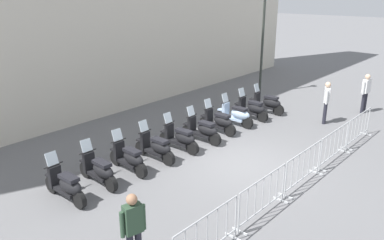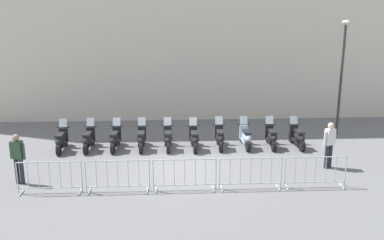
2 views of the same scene
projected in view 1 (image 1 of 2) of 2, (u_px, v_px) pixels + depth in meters
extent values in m
plane|color=slate|center=(243.00, 164.00, 12.65)|extent=(120.00, 120.00, 0.00)
cylinder|color=black|center=(52.00, 184.00, 10.88)|extent=(0.21, 0.49, 0.48)
cylinder|color=black|center=(79.00, 200.00, 10.13)|extent=(0.21, 0.49, 0.48)
cube|color=black|center=(65.00, 190.00, 10.49)|extent=(0.40, 0.90, 0.10)
ellipsoid|color=black|center=(70.00, 186.00, 10.24)|extent=(0.48, 0.88, 0.40)
cube|color=black|center=(69.00, 178.00, 10.19)|extent=(0.36, 0.63, 0.10)
cube|color=black|center=(55.00, 176.00, 10.67)|extent=(0.36, 0.19, 0.60)
cylinder|color=black|center=(53.00, 165.00, 10.56)|extent=(0.56, 0.11, 0.04)
cube|color=silver|center=(52.00, 159.00, 10.53)|extent=(0.34, 0.18, 0.35)
cube|color=black|center=(51.00, 176.00, 10.79)|extent=(0.24, 0.35, 0.06)
cylinder|color=black|center=(86.00, 170.00, 11.73)|extent=(0.23, 0.50, 0.48)
cylinder|color=black|center=(111.00, 184.00, 10.93)|extent=(0.23, 0.50, 0.48)
cube|color=black|center=(98.00, 175.00, 11.32)|extent=(0.45, 0.91, 0.10)
ellipsoid|color=black|center=(103.00, 171.00, 11.05)|extent=(0.52, 0.90, 0.40)
cube|color=black|center=(102.00, 163.00, 11.00)|extent=(0.40, 0.64, 0.10)
cube|color=black|center=(89.00, 162.00, 11.51)|extent=(0.36, 0.21, 0.60)
cylinder|color=black|center=(88.00, 152.00, 11.40)|extent=(0.56, 0.15, 0.04)
cube|color=silver|center=(86.00, 145.00, 11.37)|extent=(0.34, 0.20, 0.35)
cube|color=black|center=(85.00, 161.00, 11.64)|extent=(0.26, 0.35, 0.06)
cylinder|color=black|center=(116.00, 158.00, 12.52)|extent=(0.24, 0.50, 0.48)
cylinder|color=black|center=(141.00, 170.00, 11.69)|extent=(0.24, 0.50, 0.48)
cube|color=black|center=(128.00, 163.00, 12.09)|extent=(0.46, 0.91, 0.10)
ellipsoid|color=black|center=(133.00, 158.00, 11.83)|extent=(0.54, 0.90, 0.40)
cube|color=black|center=(132.00, 151.00, 11.77)|extent=(0.41, 0.65, 0.10)
cube|color=black|center=(119.00, 150.00, 12.29)|extent=(0.36, 0.21, 0.60)
cylinder|color=black|center=(118.00, 141.00, 12.18)|extent=(0.55, 0.16, 0.04)
cube|color=silver|center=(117.00, 135.00, 12.15)|extent=(0.34, 0.21, 0.35)
cube|color=black|center=(116.00, 150.00, 12.43)|extent=(0.27, 0.36, 0.06)
cylinder|color=black|center=(142.00, 148.00, 13.26)|extent=(0.21, 0.50, 0.48)
cylinder|color=black|center=(168.00, 158.00, 12.49)|extent=(0.21, 0.50, 0.48)
cube|color=black|center=(155.00, 152.00, 12.86)|extent=(0.41, 0.90, 0.10)
ellipsoid|color=black|center=(160.00, 147.00, 12.61)|extent=(0.49, 0.89, 0.40)
cube|color=black|center=(160.00, 141.00, 12.55)|extent=(0.37, 0.64, 0.10)
cube|color=black|center=(145.00, 141.00, 13.04)|extent=(0.36, 0.19, 0.60)
cylinder|color=black|center=(145.00, 131.00, 12.93)|extent=(0.56, 0.12, 0.04)
cube|color=silver|center=(144.00, 126.00, 12.90)|extent=(0.34, 0.19, 0.35)
cube|color=black|center=(141.00, 140.00, 13.17)|extent=(0.25, 0.35, 0.06)
cylinder|color=black|center=(166.00, 139.00, 14.01)|extent=(0.21, 0.50, 0.48)
cylinder|color=black|center=(192.00, 148.00, 13.25)|extent=(0.21, 0.50, 0.48)
cube|color=black|center=(179.00, 142.00, 13.62)|extent=(0.40, 0.90, 0.10)
ellipsoid|color=black|center=(185.00, 138.00, 13.37)|extent=(0.48, 0.88, 0.40)
cube|color=black|center=(184.00, 131.00, 13.31)|extent=(0.37, 0.63, 0.10)
cube|color=black|center=(169.00, 132.00, 13.79)|extent=(0.36, 0.19, 0.60)
cylinder|color=black|center=(169.00, 123.00, 13.68)|extent=(0.56, 0.12, 0.04)
cube|color=silver|center=(168.00, 118.00, 13.65)|extent=(0.34, 0.19, 0.35)
cube|color=black|center=(165.00, 132.00, 13.92)|extent=(0.24, 0.35, 0.06)
cylinder|color=black|center=(188.00, 131.00, 14.73)|extent=(0.21, 0.49, 0.48)
cylinder|color=black|center=(215.00, 139.00, 13.98)|extent=(0.21, 0.49, 0.48)
cube|color=black|center=(201.00, 134.00, 14.34)|extent=(0.40, 0.90, 0.10)
ellipsoid|color=black|center=(207.00, 130.00, 14.10)|extent=(0.47, 0.88, 0.40)
cube|color=black|center=(207.00, 124.00, 14.04)|extent=(0.36, 0.63, 0.10)
cube|color=black|center=(192.00, 124.00, 14.52)|extent=(0.36, 0.19, 0.60)
cylinder|color=black|center=(192.00, 116.00, 14.41)|extent=(0.56, 0.11, 0.04)
cube|color=silver|center=(191.00, 111.00, 14.38)|extent=(0.34, 0.18, 0.35)
cube|color=black|center=(188.00, 124.00, 14.64)|extent=(0.24, 0.34, 0.06)
cylinder|color=black|center=(205.00, 123.00, 15.61)|extent=(0.23, 0.50, 0.48)
cylinder|color=black|center=(230.00, 130.00, 14.81)|extent=(0.23, 0.50, 0.48)
cube|color=black|center=(217.00, 125.00, 15.19)|extent=(0.45, 0.91, 0.10)
ellipsoid|color=black|center=(223.00, 121.00, 14.93)|extent=(0.52, 0.90, 0.40)
cube|color=black|center=(223.00, 115.00, 14.88)|extent=(0.40, 0.64, 0.10)
cube|color=black|center=(209.00, 116.00, 15.39)|extent=(0.36, 0.21, 0.60)
cylinder|color=black|center=(209.00, 108.00, 15.28)|extent=(0.56, 0.15, 0.04)
cube|color=silver|center=(208.00, 103.00, 15.25)|extent=(0.34, 0.20, 0.35)
cube|color=black|center=(205.00, 116.00, 15.52)|extent=(0.26, 0.35, 0.06)
cylinder|color=black|center=(222.00, 116.00, 16.36)|extent=(0.21, 0.50, 0.48)
cylinder|color=black|center=(247.00, 123.00, 15.60)|extent=(0.21, 0.50, 0.48)
cube|color=#A8C1E0|center=(234.00, 118.00, 15.97)|extent=(0.41, 0.90, 0.10)
ellipsoid|color=#A8C1E0|center=(240.00, 114.00, 15.71)|extent=(0.48, 0.88, 0.40)
cube|color=black|center=(240.00, 109.00, 15.66)|extent=(0.37, 0.63, 0.10)
cube|color=#A8C1E0|center=(226.00, 110.00, 16.14)|extent=(0.36, 0.19, 0.60)
cylinder|color=black|center=(226.00, 102.00, 16.03)|extent=(0.56, 0.12, 0.04)
cube|color=silver|center=(225.00, 98.00, 16.00)|extent=(0.34, 0.19, 0.35)
cube|color=#A8C1E0|center=(222.00, 110.00, 16.27)|extent=(0.25, 0.35, 0.06)
cylinder|color=black|center=(238.00, 110.00, 17.14)|extent=(0.23, 0.50, 0.48)
cylinder|color=black|center=(262.00, 116.00, 16.33)|extent=(0.23, 0.50, 0.48)
cube|color=black|center=(250.00, 112.00, 16.72)|extent=(0.45, 0.91, 0.10)
ellipsoid|color=black|center=(256.00, 108.00, 16.46)|extent=(0.52, 0.90, 0.40)
cube|color=black|center=(256.00, 103.00, 16.41)|extent=(0.40, 0.64, 0.10)
cube|color=black|center=(242.00, 104.00, 16.92)|extent=(0.36, 0.21, 0.60)
cylinder|color=black|center=(242.00, 97.00, 16.81)|extent=(0.56, 0.15, 0.04)
cube|color=silver|center=(242.00, 92.00, 16.78)|extent=(0.34, 0.20, 0.35)
cube|color=black|center=(239.00, 104.00, 17.05)|extent=(0.26, 0.35, 0.06)
cylinder|color=black|center=(253.00, 105.00, 17.83)|extent=(0.19, 0.49, 0.48)
cylinder|color=black|center=(278.00, 110.00, 17.11)|extent=(0.19, 0.49, 0.48)
cube|color=black|center=(265.00, 107.00, 17.46)|extent=(0.37, 0.89, 0.10)
ellipsoid|color=black|center=(272.00, 103.00, 17.22)|extent=(0.44, 0.87, 0.40)
cube|color=black|center=(271.00, 98.00, 17.16)|extent=(0.34, 0.63, 0.10)
cube|color=black|center=(257.00, 99.00, 17.62)|extent=(0.35, 0.17, 0.60)
cylinder|color=black|center=(258.00, 92.00, 17.51)|extent=(0.56, 0.09, 0.04)
cube|color=silver|center=(257.00, 88.00, 17.48)|extent=(0.33, 0.17, 0.35)
cube|color=black|center=(253.00, 99.00, 17.74)|extent=(0.23, 0.34, 0.06)
cube|color=#B2B5B7|center=(233.00, 237.00, 9.01)|extent=(0.11, 0.44, 0.04)
cylinder|color=#B2B5B7|center=(236.00, 216.00, 8.90)|extent=(0.04, 0.04, 1.05)
cylinder|color=#B2B5B7|center=(208.00, 215.00, 8.02)|extent=(2.00, 0.37, 0.04)
cylinder|color=#B2B5B7|center=(207.00, 233.00, 8.16)|extent=(0.02, 0.02, 0.87)
cylinder|color=#B2B5B7|center=(217.00, 226.00, 8.40)|extent=(0.02, 0.02, 0.87)
cylinder|color=#B2B5B7|center=(227.00, 219.00, 8.64)|extent=(0.02, 0.02, 0.87)
cube|color=#B2B5B7|center=(240.00, 231.00, 9.21)|extent=(0.11, 0.44, 0.04)
cube|color=#B2B5B7|center=(280.00, 200.00, 10.53)|extent=(0.11, 0.44, 0.04)
cylinder|color=#B2B5B7|center=(239.00, 214.00, 8.99)|extent=(0.04, 0.04, 1.05)
cylinder|color=#B2B5B7|center=(283.00, 182.00, 10.42)|extent=(0.04, 0.04, 1.05)
cylinder|color=#B2B5B7|center=(264.00, 178.00, 9.53)|extent=(2.00, 0.37, 0.04)
cylinder|color=#B2B5B7|center=(262.00, 209.00, 9.82)|extent=(2.00, 0.37, 0.04)
cylinder|color=#B2B5B7|center=(247.00, 205.00, 9.20)|extent=(0.02, 0.02, 0.87)
cylinder|color=#B2B5B7|center=(255.00, 199.00, 9.44)|extent=(0.02, 0.02, 0.87)
cylinder|color=#B2B5B7|center=(263.00, 194.00, 9.67)|extent=(0.02, 0.02, 0.87)
cylinder|color=#B2B5B7|center=(270.00, 188.00, 9.91)|extent=(0.02, 0.02, 0.87)
cylinder|color=#B2B5B7|center=(277.00, 184.00, 10.15)|extent=(0.02, 0.02, 0.87)
cube|color=#B2B5B7|center=(286.00, 196.00, 10.73)|extent=(0.11, 0.44, 0.04)
cube|color=#B2B5B7|center=(316.00, 172.00, 12.04)|extent=(0.11, 0.44, 0.04)
cylinder|color=#B2B5B7|center=(286.00, 180.00, 10.50)|extent=(0.04, 0.04, 1.05)
cylinder|color=#B2B5B7|center=(319.00, 156.00, 11.93)|extent=(0.04, 0.04, 1.05)
cylinder|color=#B2B5B7|center=(305.00, 151.00, 11.04)|extent=(2.00, 0.37, 0.04)
cylinder|color=#B2B5B7|center=(302.00, 179.00, 11.33)|extent=(2.00, 0.37, 0.04)
cylinder|color=#B2B5B7|center=(292.00, 173.00, 10.71)|extent=(0.02, 0.02, 0.87)
cylinder|color=#B2B5B7|center=(298.00, 169.00, 10.95)|extent=(0.02, 0.02, 0.87)
cylinder|color=#B2B5B7|center=(304.00, 165.00, 11.19)|extent=(0.02, 0.02, 0.87)
cylinder|color=#B2B5B7|center=(309.00, 161.00, 11.43)|extent=(0.02, 0.02, 0.87)
cylinder|color=#B2B5B7|center=(314.00, 157.00, 11.66)|extent=(0.02, 0.02, 0.87)
cube|color=#B2B5B7|center=(320.00, 169.00, 12.24)|extent=(0.11, 0.44, 0.04)
cube|color=#B2B5B7|center=(344.00, 151.00, 13.56)|extent=(0.11, 0.44, 0.04)
cylinder|color=#B2B5B7|center=(321.00, 155.00, 12.02)|extent=(0.04, 0.04, 1.05)
cylinder|color=#B2B5B7|center=(346.00, 137.00, 13.44)|extent=(0.04, 0.04, 1.05)
cylinder|color=#B2B5B7|center=(336.00, 130.00, 12.56)|extent=(2.00, 0.37, 0.04)
cylinder|color=#B2B5B7|center=(333.00, 155.00, 12.85)|extent=(2.00, 0.37, 0.04)
cylinder|color=#B2B5B7|center=(326.00, 149.00, 12.22)|extent=(0.02, 0.02, 0.87)
cylinder|color=#B2B5B7|center=(330.00, 146.00, 12.46)|extent=(0.02, 0.02, 0.87)
cylinder|color=#B2B5B7|center=(335.00, 143.00, 12.70)|extent=(0.02, 0.02, 0.87)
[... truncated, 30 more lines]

